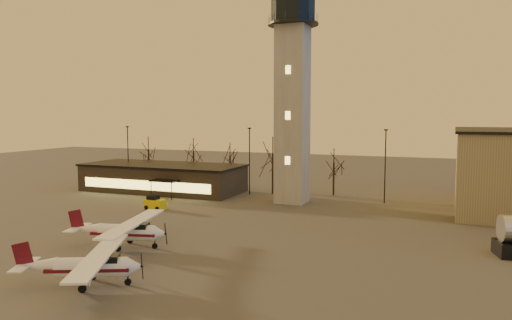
# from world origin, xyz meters

# --- Properties ---
(ground) EXTENTS (220.00, 220.00, 0.00)m
(ground) POSITION_xyz_m (0.00, 0.00, 0.00)
(ground) COLOR #3E3C3A
(ground) RESTS_ON ground
(control_tower) EXTENTS (6.80, 6.80, 32.60)m
(control_tower) POSITION_xyz_m (0.00, 30.00, 16.33)
(control_tower) COLOR gray
(control_tower) RESTS_ON ground
(terminal) EXTENTS (25.40, 12.20, 4.30)m
(terminal) POSITION_xyz_m (-21.99, 31.98, 2.16)
(terminal) COLOR black
(terminal) RESTS_ON ground
(light_poles) EXTENTS (58.50, 12.25, 10.14)m
(light_poles) POSITION_xyz_m (0.50, 31.00, 5.41)
(light_poles) COLOR black
(light_poles) RESTS_ON ground
(tree_row) EXTENTS (37.20, 9.20, 8.80)m
(tree_row) POSITION_xyz_m (-13.70, 39.16, 5.94)
(tree_row) COLOR black
(tree_row) RESTS_ON ground
(cessna_front) EXTENTS (9.64, 11.54, 3.32)m
(cessna_front) POSITION_xyz_m (-2.90, -7.29, 1.13)
(cessna_front) COLOR white
(cessna_front) RESTS_ON ground
(cessna_rear) EXTENTS (9.97, 12.48, 3.44)m
(cessna_rear) POSITION_xyz_m (-6.77, 2.13, 1.18)
(cessna_rear) COLOR white
(cessna_rear) RESTS_ON ground
(service_cart) EXTENTS (2.81, 1.95, 1.69)m
(service_cart) POSITION_xyz_m (-14.84, 18.76, 0.64)
(service_cart) COLOR yellow
(service_cart) RESTS_ON ground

